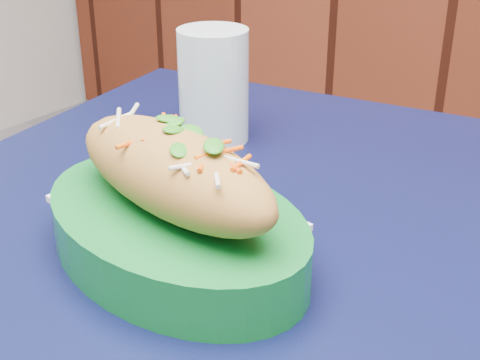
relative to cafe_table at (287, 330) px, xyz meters
The scene contains 3 objects.
cafe_table is the anchor object (origin of this frame).
banh_mi_basket 0.17m from the cafe_table, 136.72° to the right, with size 0.29×0.22×0.12m.
water_glass 0.30m from the cafe_table, 142.91° to the left, with size 0.08×0.08×0.13m, color silver.
Camera 1 is at (-0.12, 0.98, 1.05)m, focal length 50.00 mm.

